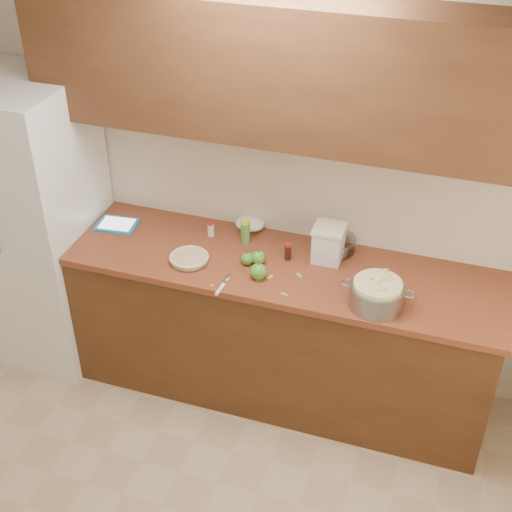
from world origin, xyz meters
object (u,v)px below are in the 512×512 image
(flour_canister, at_px, (328,243))
(tablet, at_px, (117,225))
(colander, at_px, (377,294))
(pie, at_px, (189,258))

(flour_canister, height_order, tablet, flour_canister)
(colander, relative_size, tablet, 1.50)
(pie, bearing_deg, tablet, 159.53)
(flour_canister, relative_size, tablet, 0.83)
(pie, height_order, tablet, pie)
(colander, bearing_deg, pie, 176.77)
(pie, distance_m, flour_canister, 0.77)
(pie, relative_size, colander, 0.60)
(pie, bearing_deg, flour_canister, 19.95)
(colander, height_order, flour_canister, flour_canister)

